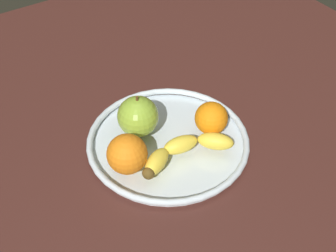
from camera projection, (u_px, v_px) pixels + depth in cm
name	position (u px, v px, depth cm)	size (l,w,h in cm)	color
ground_plane	(168.00, 152.00, 89.33)	(132.17, 132.17, 4.00)	#47221D
fruit_bowl	(168.00, 141.00, 87.35)	(30.66, 30.66, 1.80)	silver
banana	(183.00, 150.00, 82.21)	(19.08, 8.27, 3.14)	yellow
apple	(138.00, 116.00, 85.34)	(7.73, 7.73, 8.53)	#8EB535
orange_front_right	(127.00, 154.00, 78.75)	(7.10, 7.10, 7.10)	orange
orange_back_right	(211.00, 118.00, 86.09)	(6.26, 6.26, 6.26)	orange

